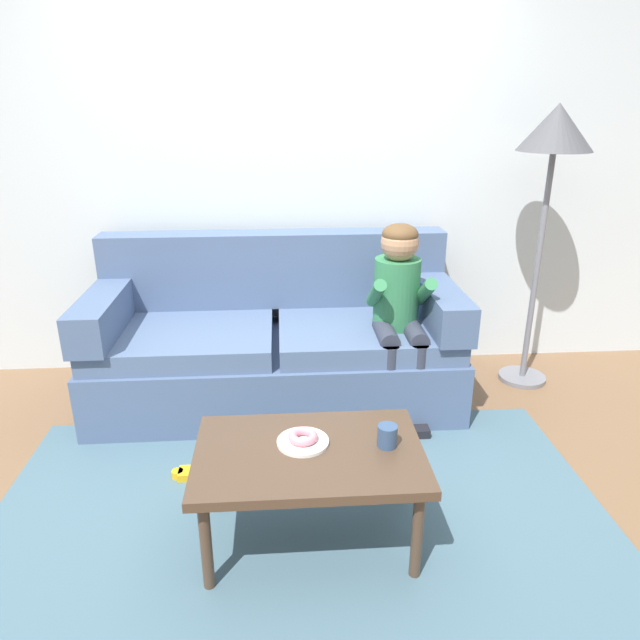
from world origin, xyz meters
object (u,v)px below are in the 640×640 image
at_px(donut, 303,436).
at_px(toy_controller, 195,474).
at_px(mug, 387,436).
at_px(floor_lamp, 554,148).
at_px(couch, 276,344).
at_px(coffee_table, 309,461).
at_px(person_child, 399,302).

relative_size(donut, toy_controller, 0.53).
distance_m(mug, floor_lamp, 2.05).
relative_size(couch, coffee_table, 2.35).
bearing_deg(donut, toy_controller, 141.72).
bearing_deg(coffee_table, person_child, 62.25).
relative_size(couch, mug, 23.62).
relative_size(person_child, floor_lamp, 0.64).
xyz_separation_m(person_child, donut, (-0.58, -1.02, -0.20)).
xyz_separation_m(coffee_table, person_child, (0.56, 1.07, 0.28)).
height_order(coffee_table, person_child, person_child).
bearing_deg(coffee_table, mug, 1.99).
relative_size(coffee_table, floor_lamp, 0.53).
bearing_deg(toy_controller, person_child, 48.64).
height_order(couch, mug, couch).
height_order(person_child, donut, person_child).
xyz_separation_m(coffee_table, mug, (0.31, 0.01, 0.09)).
distance_m(coffee_table, floor_lamp, 2.29).
relative_size(couch, person_child, 1.93).
distance_m(couch, person_child, 0.79).
distance_m(person_child, mug, 1.10).
height_order(coffee_table, toy_controller, coffee_table).
height_order(mug, floor_lamp, floor_lamp).
height_order(couch, floor_lamp, floor_lamp).
bearing_deg(floor_lamp, donut, -138.50).
height_order(person_child, toy_controller, person_child).
bearing_deg(coffee_table, floor_lamp, 43.00).
bearing_deg(floor_lamp, person_child, -161.30).
height_order(couch, person_child, person_child).
bearing_deg(person_child, donut, -119.87).
relative_size(mug, toy_controller, 0.40).
distance_m(person_child, toy_controller, 1.41).
relative_size(coffee_table, mug, 10.06).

